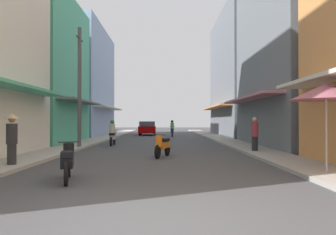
% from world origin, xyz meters
% --- Properties ---
extents(ground_plane, '(101.22, 101.22, 0.00)m').
position_xyz_m(ground_plane, '(0.00, 19.00, 0.00)').
color(ground_plane, '#424244').
extents(sidewalk_left, '(1.72, 54.01, 0.12)m').
position_xyz_m(sidewalk_left, '(-4.85, 19.00, 0.06)').
color(sidewalk_left, '#ADA89E').
rests_on(sidewalk_left, ground).
extents(sidewalk_right, '(1.72, 54.01, 0.12)m').
position_xyz_m(sidewalk_right, '(4.85, 19.00, 0.06)').
color(sidewalk_right, '#9E9991').
rests_on(sidewalk_right, ground).
extents(building_left_mid, '(7.05, 8.60, 9.72)m').
position_xyz_m(building_left_mid, '(-8.71, 17.38, 4.85)').
color(building_left_mid, '#4CB28C').
rests_on(building_left_mid, ground).
extents(building_left_far, '(7.05, 12.35, 10.78)m').
position_xyz_m(building_left_far, '(-8.71, 28.54, 5.39)').
color(building_left_far, '#8CA5CC').
rests_on(building_left_far, ground).
extents(building_right_mid, '(7.05, 10.38, 16.60)m').
position_xyz_m(building_right_mid, '(8.71, 14.27, 8.29)').
color(building_right_mid, slate).
rests_on(building_right_mid, ground).
extents(building_right_far, '(7.05, 13.28, 11.90)m').
position_xyz_m(building_right_far, '(8.71, 26.89, 5.94)').
color(building_right_far, slate).
rests_on(building_right_far, ground).
extents(motorbike_orange, '(0.75, 1.74, 0.96)m').
position_xyz_m(motorbike_orange, '(0.27, 8.78, 0.50)').
color(motorbike_orange, black).
rests_on(motorbike_orange, ground).
extents(motorbike_silver, '(0.55, 1.81, 1.58)m').
position_xyz_m(motorbike_silver, '(-2.83, 15.37, 0.70)').
color(motorbike_silver, black).
rests_on(motorbike_silver, ground).
extents(motorbike_black, '(0.65, 1.78, 0.96)m').
position_xyz_m(motorbike_black, '(-2.08, 3.54, 0.50)').
color(motorbike_black, black).
rests_on(motorbike_black, ground).
extents(motorbike_blue, '(0.55, 1.81, 1.58)m').
position_xyz_m(motorbike_blue, '(1.08, 26.47, 0.70)').
color(motorbike_blue, black).
rests_on(motorbike_blue, ground).
extents(parked_car, '(1.85, 4.14, 1.45)m').
position_xyz_m(parked_car, '(-1.47, 29.81, 0.74)').
color(parked_car, '#8C0000').
rests_on(parked_car, ground).
extents(pedestrian_far, '(0.44, 0.44, 1.75)m').
position_xyz_m(pedestrian_far, '(-4.53, 5.77, 0.98)').
color(pedestrian_far, '#262628').
rests_on(pedestrian_far, ground).
extents(pedestrian_midway, '(0.34, 0.34, 1.69)m').
position_xyz_m(pedestrian_midway, '(4.55, 10.47, 0.85)').
color(pedestrian_midway, '#262628').
rests_on(pedestrian_midway, ground).
extents(vendor_umbrella, '(1.89, 1.89, 2.54)m').
position_xyz_m(vendor_umbrella, '(4.78, 4.18, 2.31)').
color(vendor_umbrella, '#99999E').
rests_on(vendor_umbrella, ground).
extents(utility_pole, '(0.20, 1.20, 6.55)m').
position_xyz_m(utility_pole, '(-4.24, 12.96, 3.35)').
color(utility_pole, '#4C4C4F').
rests_on(utility_pole, ground).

